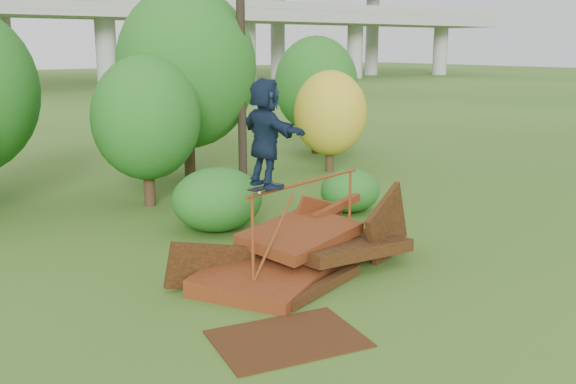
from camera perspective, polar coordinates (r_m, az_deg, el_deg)
ground at (r=12.45m, az=8.57°, el=-8.36°), size 240.00×240.00×0.00m
scrap_pile at (r=13.05m, az=1.13°, el=-5.48°), size 5.70×3.43×1.93m
grind_rail at (r=12.62m, az=1.59°, el=-1.19°), size 3.30×0.85×1.91m
skateboard at (r=11.62m, az=-1.97°, el=0.41°), size 0.79×0.38×0.08m
skater at (r=11.45m, az=-2.01°, el=5.27°), size 0.69×1.84×1.95m
flat_plate at (r=10.27m, az=-0.03°, el=-12.90°), size 2.54×2.04×0.03m
tree_2 at (r=18.37m, az=-12.51°, el=6.43°), size 3.02×3.02×4.26m
tree_3 at (r=21.83m, az=-9.01°, el=10.82°), size 4.63×4.63×6.42m
tree_4 at (r=23.19m, az=3.77°, el=7.01°), size 2.64×2.64×3.64m
tree_5 at (r=27.13m, az=2.51°, el=9.50°), size 3.48×3.48×4.89m
shrub_left at (r=15.88m, az=-6.30°, el=-0.65°), size 2.27×2.10×1.57m
shrub_right at (r=17.68m, az=5.56°, el=0.13°), size 1.69×1.55×1.20m
utility_pole at (r=20.94m, az=-4.24°, el=15.11°), size 1.40×0.28×10.46m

